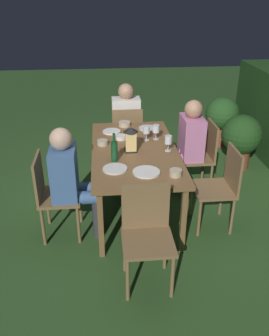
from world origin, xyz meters
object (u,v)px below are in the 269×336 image
object	(u,v)px
bowl_dip	(125,124)
wine_glass_b	(156,129)
wine_glass_c	(168,140)
green_bottle_on_table	(114,151)
plate_b	(112,131)
plate_d	(148,128)
chair_head_far	(147,232)
bowl_salad	(176,173)
chair_head_near	(127,134)
bowl_olives	(121,137)
person_in_pink	(186,143)
potted_plant_corner	(241,138)
lantern_centerpiece	(131,138)
plate_c	(146,172)
chair_side_right_a	(201,154)
bowl_bread	(102,142)
chair_side_right_b	(220,185)
person_in_cream	(126,119)
potted_plant_by_hedge	(222,116)
plate_a	(115,169)
dining_table	(134,154)
wine_glass_a	(146,130)
person_in_blue	(71,178)

from	to	relation	value
bowl_dip	wine_glass_b	bearing A→B (deg)	34.45
wine_glass_c	green_bottle_on_table	bearing A→B (deg)	-71.44
plate_b	plate_d	world-z (taller)	same
chair_head_far	bowl_salad	xyz separation A→B (m)	(-0.47, 0.32, 0.29)
chair_head_far	bowl_salad	bearing A→B (deg)	145.91
chair_head_near	bowl_olives	distance (m)	0.86
person_in_pink	potted_plant_corner	size ratio (longest dim) A/B	1.51
person_in_pink	lantern_centerpiece	world-z (taller)	person_in_pink
plate_c	potted_plant_corner	distance (m)	2.13
chair_side_right_a	person_in_pink	world-z (taller)	person_in_pink
wine_glass_c	chair_head_near	bearing A→B (deg)	-163.55
wine_glass_c	chair_head_far	bearing A→B (deg)	-18.68
bowl_bread	potted_plant_corner	distance (m)	2.07
chair_side_right_a	green_bottle_on_table	bearing A→B (deg)	-58.75
lantern_centerpiece	plate_b	bearing A→B (deg)	-162.51
plate_d	bowl_salad	distance (m)	1.23
bowl_bread	potted_plant_corner	bearing A→B (deg)	112.49
person_in_pink	chair_head_far	world-z (taller)	person_in_pink
plate_d	green_bottle_on_table	bearing A→B (deg)	-27.08
chair_side_right_b	person_in_cream	bearing A→B (deg)	-153.28
green_bottle_on_table	wine_glass_c	xyz separation A→B (m)	(-0.19, 0.57, 0.01)
chair_side_right_a	potted_plant_by_hedge	world-z (taller)	chair_side_right_a
green_bottle_on_table	plate_a	size ratio (longest dim) A/B	1.24
wine_glass_b	plate_a	distance (m)	0.87
bowl_salad	bowl_dip	bearing A→B (deg)	-164.65
green_bottle_on_table	bowl_dip	world-z (taller)	green_bottle_on_table
bowl_bread	plate_d	bearing A→B (deg)	128.82
wine_glass_c	chair_side_right_b	bearing A→B (deg)	58.23
bowl_bread	lantern_centerpiece	bearing A→B (deg)	56.57
chair_head_far	plate_c	bearing A→B (deg)	173.85
person_in_pink	potted_plant_by_hedge	distance (m)	1.63
dining_table	plate_d	distance (m)	0.64
plate_a	chair_head_near	bearing A→B (deg)	171.67
wine_glass_a	bowl_bread	xyz separation A→B (m)	(0.09, -0.49, -0.09)
wine_glass_a	potted_plant_by_hedge	distance (m)	2.07
wine_glass_a	bowl_olives	xyz separation A→B (m)	(-0.06, -0.28, -0.09)
wine_glass_b	bowl_bread	distance (m)	0.62
person_in_blue	plate_b	world-z (taller)	person_in_blue
green_bottle_on_table	chair_head_far	bearing A→B (deg)	15.00
chair_head_near	dining_table	bearing A→B (deg)	0.00
lantern_centerpiece	potted_plant_by_hedge	bearing A→B (deg)	138.41
chair_side_right_a	plate_b	xyz separation A→B (m)	(-0.15, -1.07, 0.27)
wine_glass_a	bowl_bread	bearing A→B (deg)	-79.86
chair_head_far	bowl_bread	world-z (taller)	chair_head_far
wine_glass_c	bowl_olives	world-z (taller)	wine_glass_c
plate_a	dining_table	bearing A→B (deg)	153.42
chair_head_near	wine_glass_a	distance (m)	0.95
bowl_dip	wine_glass_c	bearing A→B (deg)	26.62
plate_d	potted_plant_by_hedge	bearing A→B (deg)	130.86
potted_plant_by_hedge	potted_plant_corner	distance (m)	0.80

